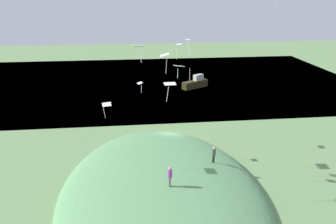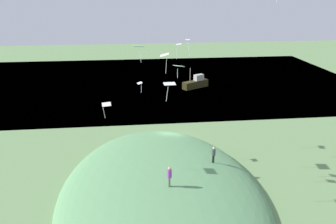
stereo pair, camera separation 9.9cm
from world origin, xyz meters
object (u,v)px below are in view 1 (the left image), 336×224
kite_6 (140,84)px  kite_5 (188,41)px  boat_on_lake (195,83)px  kite_12 (179,66)px  kite_1 (179,45)px  kite_10 (107,105)px  person_with_child (214,153)px  kite_2 (165,56)px  person_near_shore (170,174)px  kite_11 (139,47)px  kite_0 (170,85)px

kite_6 → kite_5: bearing=94.3°
boat_on_lake → kite_12: size_ratio=4.50×
kite_1 → kite_10: kite_1 is taller
person_with_child → kite_2: (-2.61, -4.38, 8.90)m
person_near_shore → kite_2: 10.94m
kite_6 → kite_11: (4.46, -0.16, 4.31)m
person_with_child → kite_12: kite_12 is taller
kite_2 → kite_6: (-1.78, -2.29, -3.07)m
kite_1 → kite_5: kite_5 is taller
kite_1 → kite_6: 6.02m
kite_0 → kite_11: bearing=-148.6°
kite_10 → kite_11: 5.53m
kite_11 → boat_on_lake: bearing=160.7°
person_with_child → boat_on_lake: bearing=-88.4°
kite_1 → kite_6: size_ratio=1.51×
kite_2 → person_with_child: bearing=59.2°
person_with_child → kite_2: kite_2 is taller
kite_2 → kite_11: 3.84m
kite_2 → kite_10: size_ratio=1.40×
kite_0 → kite_1: bearing=168.2°
person_near_shore → kite_11: (-4.35, -2.08, 9.62)m
kite_1 → kite_2: kite_1 is taller
kite_5 → kite_6: kite_5 is taller
person_with_child → person_near_shore: bearing=52.6°
kite_10 → kite_11: size_ratio=0.89×
kite_0 → kite_5: 9.05m
boat_on_lake → kite_10: kite_10 is taller
person_with_child → kite_10: kite_10 is taller
person_near_shore → kite_5: size_ratio=1.16×
kite_5 → kite_1: bearing=-166.6°
boat_on_lake → kite_11: kite_11 is taller
person_with_child → kite_5: 11.11m
boat_on_lake → kite_6: kite_6 is taller
kite_0 → kite_1: size_ratio=0.89×
kite_10 → kite_12: kite_12 is taller
kite_11 → kite_12: size_ratio=1.26×
kite_5 → kite_12: size_ratio=1.32×
kite_0 → kite_11: 4.76m
kite_5 → boat_on_lake: bearing=166.9°
boat_on_lake → kite_5: bearing=-133.3°
kite_6 → kite_10: 6.13m
person_near_shore → kite_12: size_ratio=1.54×
person_with_child → kite_10: bearing=15.1°
person_with_child → kite_0: 9.79m
person_near_shore → kite_10: kite_10 is taller
person_with_child → kite_6: kite_6 is taller
person_with_child → kite_5: size_ratio=1.06×
kite_11 → person_with_child: bearing=90.6°
person_with_child → kite_6: size_ratio=1.50×
person_near_shore → kite_6: kite_6 is taller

